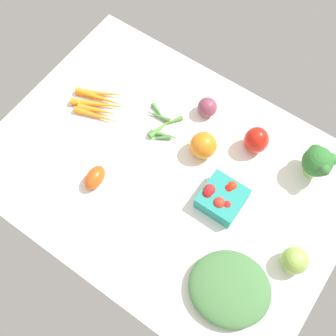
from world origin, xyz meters
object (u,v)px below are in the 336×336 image
object	(u,v)px
bell_pepper_red	(256,140)
leafy_greens_clump	(230,288)
okra_pile	(162,125)
bell_pepper_orange	(203,145)
roma_tomato	(95,178)
broccoli_head	(318,162)
red_onion_center	(207,107)
carrot_bunch	(99,104)
berry_basket	(222,198)
heirloom_tomato_green	(295,260)

from	to	relation	value
bell_pepper_red	leafy_greens_clump	world-z (taller)	bell_pepper_red
okra_pile	bell_pepper_orange	bearing A→B (deg)	178.96
roma_tomato	okra_pile	bearing A→B (deg)	-17.19
okra_pile	bell_pepper_orange	size ratio (longest dim) A/B	1.92
broccoli_head	bell_pepper_red	world-z (taller)	broccoli_head
broccoli_head	red_onion_center	bearing A→B (deg)	0.48
carrot_bunch	red_onion_center	size ratio (longest dim) A/B	3.17
carrot_bunch	leafy_greens_clump	size ratio (longest dim) A/B	0.90
roma_tomato	carrot_bunch	bearing A→B (deg)	30.57
berry_basket	bell_pepper_orange	xyz separation A→B (cm)	(12.84, -10.30, 1.19)
okra_pile	broccoli_head	bearing A→B (deg)	-164.36
bell_pepper_red	heirloom_tomato_green	bearing A→B (deg)	136.34
roma_tomato	leafy_greens_clump	world-z (taller)	same
broccoli_head	roma_tomato	distance (cm)	62.64
berry_basket	heirloom_tomato_green	distance (cm)	24.99
broccoli_head	berry_basket	xyz separation A→B (cm)	(16.68, 22.99, -3.91)
leafy_greens_clump	berry_basket	bearing A→B (deg)	-53.04
heirloom_tomato_green	red_onion_center	bearing A→B (deg)	-31.46
broccoli_head	red_onion_center	xyz separation A→B (cm)	(35.99, 0.30, -3.78)
heirloom_tomato_green	carrot_bunch	bearing A→B (deg)	-7.62
broccoli_head	bell_pepper_orange	distance (cm)	32.25
okra_pile	broccoli_head	world-z (taller)	broccoli_head
bell_pepper_red	roma_tomato	size ratio (longest dim) A/B	1.17
okra_pile	red_onion_center	xyz separation A→B (cm)	(-8.36, -12.11, 2.17)
berry_basket	red_onion_center	distance (cm)	29.79
okra_pile	broccoli_head	xyz separation A→B (cm)	(-44.35, -12.42, 5.95)
okra_pile	leafy_greens_clump	size ratio (longest dim) A/B	0.74
berry_basket	leafy_greens_clump	size ratio (longest dim) A/B	0.54
leafy_greens_clump	bell_pepper_red	bearing A→B (deg)	-68.40
leafy_greens_clump	okra_pile	bearing A→B (deg)	-35.40
bell_pepper_red	roma_tomato	bearing A→B (deg)	48.29
okra_pile	bell_pepper_red	xyz separation A→B (cm)	(-26.58, -9.77, 3.67)
roma_tomato	heirloom_tomato_green	bearing A→B (deg)	-85.13
carrot_bunch	red_onion_center	world-z (taller)	red_onion_center
red_onion_center	okra_pile	bearing A→B (deg)	55.39
broccoli_head	bell_pepper_red	bearing A→B (deg)	8.48
okra_pile	roma_tomato	size ratio (longest dim) A/B	2.04
roma_tomato	bell_pepper_orange	distance (cm)	32.42
berry_basket	leafy_greens_clump	distance (cm)	24.45
okra_pile	red_onion_center	distance (cm)	14.87
carrot_bunch	heirloom_tomato_green	distance (cm)	73.46
okra_pile	berry_basket	xyz separation A→B (cm)	(-27.67, 10.57, 2.04)
broccoli_head	roma_tomato	world-z (taller)	broccoli_head
red_onion_center	heirloom_tomato_green	distance (cm)	51.51
broccoli_head	leafy_greens_clump	bearing A→B (deg)	87.32
leafy_greens_clump	bell_pepper_orange	bearing A→B (deg)	-47.29
carrot_bunch	red_onion_center	bearing A→B (deg)	-149.27
red_onion_center	heirloom_tomato_green	xyz separation A→B (cm)	(-43.93, 26.88, 0.60)
red_onion_center	leafy_greens_clump	bearing A→B (deg)	128.85
berry_basket	heirloom_tomato_green	bearing A→B (deg)	170.32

